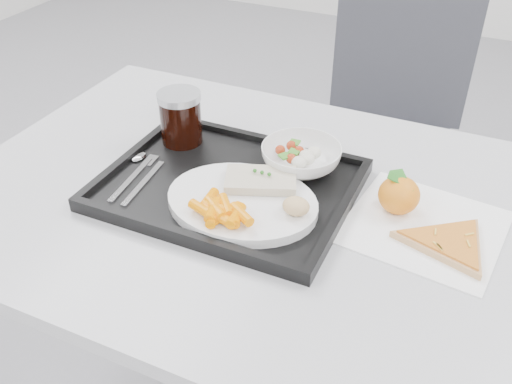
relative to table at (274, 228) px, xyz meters
The scene contains 14 objects.
table is the anchor object (origin of this frame).
chair 0.83m from the table, 87.78° to the left, with size 0.48×0.48×0.93m.
tray 0.12m from the table, behind, with size 0.45×0.35×0.03m.
dinner_plate 0.11m from the table, 121.44° to the right, with size 0.27×0.27×0.02m.
fish_fillet 0.11m from the table, 162.59° to the right, with size 0.14×0.12×0.02m.
bread_roll 0.15m from the table, 44.17° to the right, with size 0.05×0.05×0.03m.
salad_bowl 0.14m from the table, 82.78° to the left, with size 0.15×0.15×0.05m.
cola_glass 0.30m from the table, 159.67° to the left, with size 0.09×0.09×0.11m.
cutlery 0.28m from the table, behind, with size 0.09×0.17×0.01m.
napkin 0.27m from the table, ahead, with size 0.28×0.27×0.00m.
tangerine 0.24m from the table, 15.81° to the left, with size 0.09×0.09×0.07m.
pizza_slice 0.32m from the table, ahead, with size 0.22×0.22×0.02m.
carrot_pile 0.17m from the table, 110.55° to the right, with size 0.12×0.09×0.03m.
salad_contents 0.15m from the table, 79.78° to the left, with size 0.08×0.08×0.02m.
Camera 1 is at (0.32, -0.47, 1.37)m, focal length 40.00 mm.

